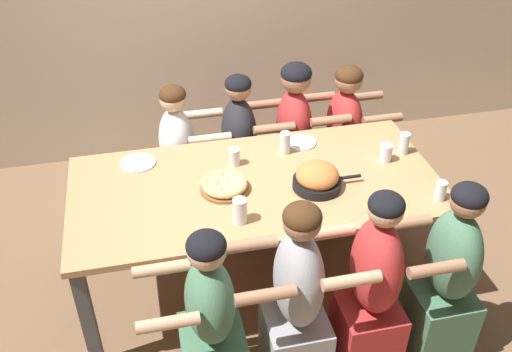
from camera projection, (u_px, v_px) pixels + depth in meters
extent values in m
plane|color=brown|center=(256.00, 280.00, 3.76)|extent=(18.00, 18.00, 0.00)
cube|color=tan|center=(256.00, 186.00, 3.31)|extent=(2.13, 1.02, 0.04)
cube|color=#4C4C51|center=(88.00, 321.00, 3.00)|extent=(0.07, 0.07, 0.75)
cube|color=#4C4C51|center=(439.00, 262.00, 3.36)|extent=(0.07, 0.07, 0.75)
cube|color=#4C4C51|center=(91.00, 215.00, 3.72)|extent=(0.07, 0.07, 0.75)
cube|color=#4C4C51|center=(379.00, 176.00, 4.08)|extent=(0.07, 0.07, 0.75)
cylinder|color=brown|center=(225.00, 188.00, 3.24)|extent=(0.28, 0.28, 0.02)
torus|color=#DBB26B|center=(225.00, 184.00, 3.22)|extent=(0.26, 0.26, 0.04)
cylinder|color=#E5C675|center=(225.00, 185.00, 3.22)|extent=(0.21, 0.21, 0.03)
cylinder|color=#E5C166|center=(220.00, 189.00, 3.16)|extent=(0.02, 0.02, 0.01)
cylinder|color=#E5C166|center=(217.00, 183.00, 3.20)|extent=(0.02, 0.02, 0.01)
cylinder|color=#E5C166|center=(222.00, 174.00, 3.28)|extent=(0.02, 0.02, 0.01)
cylinder|color=#E5C166|center=(227.00, 180.00, 3.22)|extent=(0.02, 0.02, 0.01)
cylinder|color=#E5C166|center=(218.00, 180.00, 3.23)|extent=(0.02, 0.02, 0.01)
cylinder|color=black|center=(317.00, 183.00, 3.25)|extent=(0.28, 0.28, 0.05)
cylinder|color=black|center=(350.00, 177.00, 3.28)|extent=(0.13, 0.02, 0.02)
ellipsoid|color=#C17038|center=(317.00, 175.00, 3.22)|extent=(0.24, 0.24, 0.13)
cylinder|color=white|center=(301.00, 142.00, 3.65)|extent=(0.19, 0.19, 0.01)
cube|color=#B7B7BC|center=(301.00, 141.00, 3.64)|extent=(0.02, 0.14, 0.01)
cylinder|color=white|center=(138.00, 163.00, 3.46)|extent=(0.21, 0.21, 0.01)
cube|color=#B7B7BC|center=(138.00, 162.00, 3.45)|extent=(0.13, 0.09, 0.01)
cylinder|color=silver|center=(285.00, 143.00, 3.53)|extent=(0.07, 0.07, 0.14)
cylinder|color=black|center=(285.00, 147.00, 3.54)|extent=(0.06, 0.06, 0.08)
cylinder|color=silver|center=(404.00, 143.00, 3.52)|extent=(0.06, 0.06, 0.14)
cylinder|color=silver|center=(403.00, 146.00, 3.54)|extent=(0.06, 0.06, 0.09)
cylinder|color=silver|center=(240.00, 211.00, 2.98)|extent=(0.08, 0.08, 0.14)
cylinder|color=black|center=(240.00, 216.00, 3.00)|extent=(0.07, 0.07, 0.07)
cylinder|color=silver|center=(386.00, 153.00, 3.46)|extent=(0.08, 0.08, 0.11)
cylinder|color=silver|center=(385.00, 157.00, 3.48)|extent=(0.07, 0.07, 0.05)
cylinder|color=silver|center=(234.00, 157.00, 3.42)|extent=(0.07, 0.07, 0.11)
cylinder|color=silver|center=(441.00, 191.00, 3.14)|extent=(0.06, 0.06, 0.12)
cube|color=#B22D2D|center=(339.00, 175.00, 4.36)|extent=(0.32, 0.34, 0.45)
ellipsoid|color=#B22D2D|center=(344.00, 122.00, 4.09)|extent=(0.24, 0.36, 0.48)
sphere|color=#9E7051|center=(349.00, 80.00, 3.90)|extent=(0.19, 0.19, 0.19)
ellipsoid|color=#422814|center=(349.00, 75.00, 3.88)|extent=(0.20, 0.20, 0.13)
cylinder|color=#9E7051|center=(364.00, 96.00, 4.21)|extent=(0.28, 0.06, 0.06)
cylinder|color=#9E7051|center=(382.00, 119.00, 3.93)|extent=(0.28, 0.06, 0.06)
cube|color=#99999E|center=(295.00, 346.00, 3.05)|extent=(0.32, 0.34, 0.45)
ellipsoid|color=#99999E|center=(299.00, 279.00, 2.76)|extent=(0.24, 0.36, 0.56)
sphere|color=#9E7051|center=(302.00, 222.00, 2.55)|extent=(0.18, 0.18, 0.18)
ellipsoid|color=#422814|center=(302.00, 217.00, 2.53)|extent=(0.18, 0.18, 0.12)
cylinder|color=#9E7051|center=(266.00, 295.00, 2.52)|extent=(0.28, 0.06, 0.06)
cylinder|color=#9E7051|center=(250.00, 245.00, 2.79)|extent=(0.28, 0.06, 0.06)
cube|color=#B22D2D|center=(292.00, 181.00, 4.29)|extent=(0.32, 0.34, 0.45)
ellipsoid|color=#B22D2D|center=(294.00, 125.00, 4.01)|extent=(0.24, 0.36, 0.52)
sphere|color=#9E7051|center=(296.00, 78.00, 3.80)|extent=(0.21, 0.21, 0.21)
ellipsoid|color=black|center=(296.00, 73.00, 3.78)|extent=(0.21, 0.21, 0.14)
cylinder|color=#9E7051|center=(316.00, 97.00, 4.12)|extent=(0.28, 0.06, 0.06)
cylinder|color=#9E7051|center=(331.00, 120.00, 3.85)|extent=(0.28, 0.06, 0.06)
cube|color=#232328|center=(240.00, 188.00, 4.22)|extent=(0.32, 0.34, 0.45)
ellipsoid|color=#232328|center=(239.00, 132.00, 3.94)|extent=(0.24, 0.36, 0.51)
sphere|color=#9E7051|center=(238.00, 88.00, 3.75)|extent=(0.17, 0.17, 0.17)
ellipsoid|color=black|center=(238.00, 84.00, 3.73)|extent=(0.18, 0.18, 0.12)
cylinder|color=#9E7051|center=(262.00, 104.00, 4.05)|extent=(0.28, 0.06, 0.06)
cylinder|color=#9E7051|center=(274.00, 128.00, 3.78)|extent=(0.28, 0.06, 0.06)
cube|color=#B22D2D|center=(365.00, 333.00, 3.12)|extent=(0.32, 0.34, 0.45)
ellipsoid|color=#B22D2D|center=(376.00, 266.00, 2.83)|extent=(0.24, 0.36, 0.56)
sphere|color=tan|center=(386.00, 210.00, 2.62)|extent=(0.17, 0.17, 0.17)
ellipsoid|color=black|center=(387.00, 205.00, 2.61)|extent=(0.17, 0.17, 0.12)
cylinder|color=tan|center=(351.00, 281.00, 2.59)|extent=(0.28, 0.06, 0.06)
cylinder|color=tan|center=(328.00, 232.00, 2.86)|extent=(0.28, 0.06, 0.06)
cube|color=silver|center=(182.00, 195.00, 4.14)|extent=(0.32, 0.34, 0.45)
ellipsoid|color=silver|center=(177.00, 141.00, 3.87)|extent=(0.24, 0.36, 0.48)
sphere|color=beige|center=(173.00, 99.00, 3.69)|extent=(0.17, 0.17, 0.17)
ellipsoid|color=#422814|center=(172.00, 95.00, 3.67)|extent=(0.18, 0.18, 0.12)
cylinder|color=beige|center=(202.00, 114.00, 3.99)|extent=(0.28, 0.06, 0.06)
cylinder|color=beige|center=(210.00, 139.00, 3.72)|extent=(0.28, 0.06, 0.06)
cube|color=#477556|center=(436.00, 320.00, 3.20)|extent=(0.32, 0.34, 0.45)
ellipsoid|color=#477556|center=(454.00, 255.00, 2.91)|extent=(0.24, 0.36, 0.54)
sphere|color=#9E7051|center=(468.00, 201.00, 2.71)|extent=(0.17, 0.17, 0.17)
ellipsoid|color=black|center=(470.00, 196.00, 2.69)|extent=(0.18, 0.18, 0.12)
cylinder|color=#9E7051|center=(436.00, 269.00, 2.68)|extent=(0.28, 0.06, 0.06)
cylinder|color=#9E7051|center=(405.00, 223.00, 2.95)|extent=(0.28, 0.06, 0.06)
ellipsoid|color=#477556|center=(210.00, 301.00, 2.71)|extent=(0.24, 0.36, 0.47)
sphere|color=tan|center=(206.00, 251.00, 2.52)|extent=(0.18, 0.18, 0.18)
ellipsoid|color=black|center=(206.00, 246.00, 2.51)|extent=(0.18, 0.18, 0.13)
cylinder|color=tan|center=(168.00, 323.00, 2.48)|extent=(0.28, 0.06, 0.06)
cylinder|color=tan|center=(161.00, 269.00, 2.76)|extent=(0.28, 0.06, 0.06)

